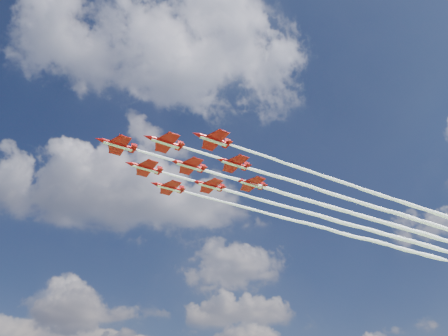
{
  "coord_description": "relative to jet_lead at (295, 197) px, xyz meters",
  "views": [
    {
      "loc": [
        -8.06,
        -115.72,
        4.0
      ],
      "look_at": [
        5.18,
        -1.83,
        75.59
      ],
      "focal_mm": 35.0,
      "sensor_mm": 36.0,
      "label": 1
    }
  ],
  "objects": [
    {
      "name": "jet_row2_starb",
      "position": [
        7.18,
        11.34,
        0.0
      ],
      "size": [
        121.81,
        54.66,
        2.94
      ],
      "rotation": [
        0.0,
        0.0,
        0.4
      ],
      "color": "#A9090B"
    },
    {
      "name": "jet_row4_starb",
      "position": [
        27.49,
        19.92,
        0.0
      ],
      "size": [
        121.81,
        54.66,
        2.94
      ],
      "rotation": [
        0.0,
        0.0,
        0.4
      ],
      "color": "#A9090B"
    },
    {
      "name": "jet_row3_port",
      "position": [
        26.27,
        -5.51,
        0.0
      ],
      "size": [
        121.81,
        54.66,
        2.94
      ],
      "rotation": [
        0.0,
        0.0,
        0.4
      ],
      "color": "#A9090B"
    },
    {
      "name": "jet_tail",
      "position": [
        40.62,
        17.17,
        0.0
      ],
      "size": [
        121.81,
        54.66,
        2.94
      ],
      "rotation": [
        0.0,
        0.0,
        0.4
      ],
      "color": "#A9090B"
    },
    {
      "name": "jet_row2_port",
      "position": [
        13.13,
        -2.75,
        0.0
      ],
      "size": [
        121.81,
        54.66,
        2.94
      ],
      "rotation": [
        0.0,
        0.0,
        0.4
      ],
      "color": "#A9090B"
    },
    {
      "name": "jet_lead",
      "position": [
        0.0,
        0.0,
        0.0
      ],
      "size": [
        121.81,
        54.66,
        2.94
      ],
      "rotation": [
        0.0,
        0.0,
        0.4
      ],
      "color": "#A9090B"
    },
    {
      "name": "jet_row3_starb",
      "position": [
        14.36,
        22.67,
        0.0
      ],
      "size": [
        121.81,
        54.66,
        2.94
      ],
      "rotation": [
        0.0,
        0.0,
        0.4
      ],
      "color": "#A9090B"
    },
    {
      "name": "jet_row4_port",
      "position": [
        33.45,
        5.83,
        0.0
      ],
      "size": [
        121.81,
        54.66,
        2.94
      ],
      "rotation": [
        0.0,
        0.0,
        0.4
      ],
      "color": "#A9090B"
    },
    {
      "name": "jet_row3_centre",
      "position": [
        20.31,
        8.58,
        0.0
      ],
      "size": [
        121.81,
        54.66,
        2.94
      ],
      "rotation": [
        0.0,
        0.0,
        0.4
      ],
      "color": "#A9090B"
    }
  ]
}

